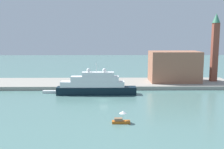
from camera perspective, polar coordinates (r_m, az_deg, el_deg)
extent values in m
plane|color=slate|center=(90.29, -1.79, -5.50)|extent=(400.00, 400.00, 0.00)
cube|color=gray|center=(116.65, -1.58, -1.92)|extent=(110.00, 22.24, 1.50)
cube|color=black|center=(98.69, -3.31, -3.45)|extent=(29.01, 4.16, 2.85)
cube|color=white|center=(98.28, -4.17, -2.05)|extent=(23.20, 3.83, 2.06)
cube|color=white|center=(97.90, -3.67, -0.92)|extent=(17.40, 3.49, 1.88)
cube|color=white|center=(97.58, -3.00, 0.08)|extent=(11.60, 3.16, 1.55)
cylinder|color=silver|center=(97.27, -3.35, 1.55)|extent=(0.16, 0.16, 3.49)
sphere|color=white|center=(97.32, -1.64, 0.94)|extent=(1.40, 1.40, 1.40)
sphere|color=white|center=(97.57, -5.05, 0.93)|extent=(1.40, 1.40, 1.40)
cube|color=#C66019|center=(67.56, 1.94, -10.07)|extent=(4.50, 1.51, 0.63)
cube|color=#8C6647|center=(67.32, 1.36, -9.54)|extent=(1.98, 1.21, 0.70)
cylinder|color=#B2B2B2|center=(67.19, 2.33, -9.05)|extent=(0.06, 0.06, 1.90)
cone|color=white|center=(66.82, 2.34, -8.01)|extent=(1.81, 1.81, 0.63)
cube|color=silver|center=(103.64, -12.93, -3.61)|extent=(5.99, 1.58, 0.96)
cube|color=#9E664C|center=(119.69, 13.11, 1.68)|extent=(21.09, 12.96, 13.17)
cube|color=brown|center=(125.60, 20.99, 4.42)|extent=(2.59, 2.59, 25.29)
cone|color=#387A5B|center=(125.57, 21.35, 11.13)|extent=(3.37, 3.37, 4.14)
cube|color=#1E4C99|center=(111.66, -9.13, -1.91)|extent=(4.48, 1.62, 0.77)
cube|color=#262D33|center=(111.57, -9.25, -1.56)|extent=(2.69, 1.46, 0.60)
cylinder|color=maroon|center=(113.78, -7.04, -1.49)|extent=(0.36, 0.36, 1.48)
sphere|color=tan|center=(113.64, -7.05, -1.06)|extent=(0.24, 0.24, 0.24)
cylinder|color=black|center=(106.60, 1.66, -2.32)|extent=(0.47, 0.47, 0.68)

